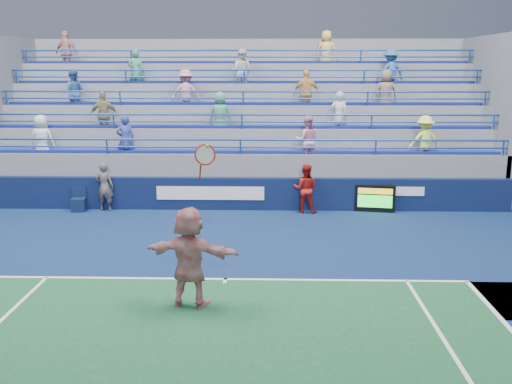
{
  "coord_description": "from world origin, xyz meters",
  "views": [
    {
      "loc": [
        1.02,
        -12.18,
        4.75
      ],
      "look_at": [
        0.63,
        2.5,
        1.5
      ],
      "focal_mm": 40.0,
      "sensor_mm": 36.0,
      "label": 1
    }
  ],
  "objects_px": {
    "serve_speed_board": "(375,199)",
    "ball_girl": "(305,189)",
    "judge_chair": "(79,204)",
    "line_judge": "(105,187)",
    "tennis_player": "(190,257)"
  },
  "relations": [
    {
      "from": "tennis_player",
      "to": "line_judge",
      "type": "relative_size",
      "value": 2.01
    },
    {
      "from": "tennis_player",
      "to": "serve_speed_board",
      "type": "bearing_deg",
      "value": 56.63
    },
    {
      "from": "tennis_player",
      "to": "ball_girl",
      "type": "bearing_deg",
      "value": 70.03
    },
    {
      "from": "line_judge",
      "to": "judge_chair",
      "type": "bearing_deg",
      "value": 13.23
    },
    {
      "from": "judge_chair",
      "to": "line_judge",
      "type": "distance_m",
      "value": 1.04
    },
    {
      "from": "serve_speed_board",
      "to": "judge_chair",
      "type": "xyz_separation_m",
      "value": [
        -9.86,
        -0.15,
        -0.2
      ]
    },
    {
      "from": "serve_speed_board",
      "to": "line_judge",
      "type": "distance_m",
      "value": 9.0
    },
    {
      "from": "serve_speed_board",
      "to": "ball_girl",
      "type": "distance_m",
      "value": 2.35
    },
    {
      "from": "tennis_player",
      "to": "ball_girl",
      "type": "distance_m",
      "value": 8.05
    },
    {
      "from": "judge_chair",
      "to": "ball_girl",
      "type": "xyz_separation_m",
      "value": [
        7.54,
        0.03,
        0.56
      ]
    },
    {
      "from": "line_judge",
      "to": "ball_girl",
      "type": "distance_m",
      "value": 6.68
    },
    {
      "from": "serve_speed_board",
      "to": "ball_girl",
      "type": "xyz_separation_m",
      "value": [
        -2.32,
        -0.13,
        0.35
      ]
    },
    {
      "from": "line_judge",
      "to": "ball_girl",
      "type": "xyz_separation_m",
      "value": [
        6.68,
        -0.1,
        -0.01
      ]
    },
    {
      "from": "tennis_player",
      "to": "ball_girl",
      "type": "height_order",
      "value": "tennis_player"
    },
    {
      "from": "serve_speed_board",
      "to": "judge_chair",
      "type": "bearing_deg",
      "value": -179.11
    }
  ]
}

